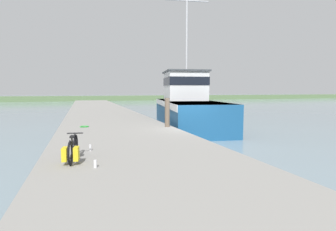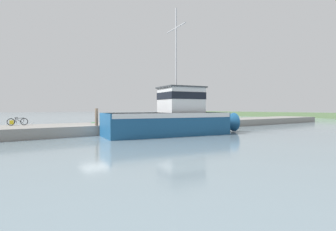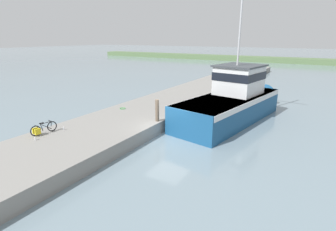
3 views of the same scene
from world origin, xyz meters
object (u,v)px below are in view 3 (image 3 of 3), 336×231
at_px(bicycle_touring, 41,129).
at_px(mooring_post, 157,110).
at_px(water_bottle_on_curb, 64,128).
at_px(fishing_boat_main, 233,100).
at_px(water_bottle_by_bike, 35,139).

relative_size(bicycle_touring, mooring_post, 1.09).
xyz_separation_m(mooring_post, water_bottle_on_curb, (-4.01, -4.46, -0.65)).
distance_m(fishing_boat_main, bicycle_touring, 13.91).
height_order(mooring_post, water_bottle_on_curb, mooring_post).
distance_m(bicycle_touring, mooring_post, 7.21).
bearing_deg(bicycle_touring, fishing_boat_main, 61.37).
bearing_deg(fishing_boat_main, mooring_post, -111.24).
bearing_deg(mooring_post, fishing_boat_main, 58.96).
xyz_separation_m(fishing_boat_main, mooring_post, (-3.47, -5.77, 0.03)).
height_order(bicycle_touring, water_bottle_on_curb, bicycle_touring).
distance_m(bicycle_touring, water_bottle_by_bike, 0.98).
bearing_deg(bicycle_touring, water_bottle_on_curb, 73.32).
bearing_deg(water_bottle_on_curb, mooring_post, 48.06).
height_order(fishing_boat_main, water_bottle_on_curb, fishing_boat_main).
height_order(fishing_boat_main, water_bottle_by_bike, fishing_boat_main).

